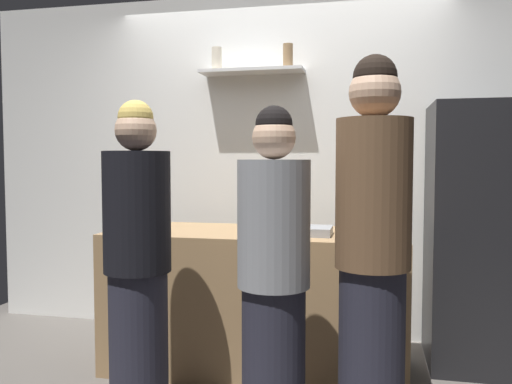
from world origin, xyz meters
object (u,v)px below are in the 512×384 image
water_bottle_plastic (298,213)px  person_grey_hoodie (274,280)px  wine_bottle_green_glass (365,211)px  person_blonde (138,264)px  wine_bottle_amber_glass (371,215)px  refrigerator (476,236)px  baking_pan (303,231)px  utensil_holder (145,222)px  wine_bottle_pale_glass (265,214)px  person_brown_jacket (373,256)px

water_bottle_plastic → person_grey_hoodie: size_ratio=0.14×
wine_bottle_green_glass → water_bottle_plastic: 0.44m
water_bottle_plastic → person_blonde: (-0.68, -1.05, -0.18)m
wine_bottle_amber_glass → water_bottle_plastic: (-0.48, 0.13, -0.01)m
refrigerator → baking_pan: (-1.07, -0.46, 0.06)m
utensil_holder → wine_bottle_pale_glass: wine_bottle_pale_glass is taller
water_bottle_plastic → wine_bottle_pale_glass: bearing=-110.6°
water_bottle_plastic → person_grey_hoodie: person_grey_hoodie is taller
person_blonde → person_brown_jacket: (1.17, -0.04, 0.10)m
wine_bottle_green_glass → wine_bottle_pale_glass: wine_bottle_pale_glass is taller
wine_bottle_pale_glass → utensil_holder: bearing=-176.9°
baking_pan → wine_bottle_green_glass: 0.50m
refrigerator → wine_bottle_amber_glass: (-0.67, -0.24, 0.14)m
person_blonde → water_bottle_plastic: bearing=-26.6°
refrigerator → utensil_holder: (-2.06, -0.55, 0.10)m
person_brown_jacket → person_blonde: bearing=26.1°
person_blonde → refrigerator: bearing=-51.4°
baking_pan → utensil_holder: 1.00m
baking_pan → wine_bottle_pale_glass: wine_bottle_pale_glass is taller
utensil_holder → person_grey_hoodie: size_ratio=0.14×
wine_bottle_amber_glass → wine_bottle_green_glass: (-0.04, 0.12, 0.02)m
wine_bottle_green_glass → person_grey_hoodie: bearing=-110.2°
person_blonde → wine_bottle_pale_glass: bearing=-32.8°
person_grey_hoodie → person_blonde: (-0.72, 0.07, 0.03)m
baking_pan → water_bottle_plastic: (-0.08, 0.35, 0.07)m
wine_bottle_green_glass → wine_bottle_amber_glass: bearing=-71.6°
baking_pan → water_bottle_plastic: size_ratio=1.51×
refrigerator → utensil_holder: refrigerator is taller
refrigerator → person_blonde: 2.16m
wine_bottle_green_glass → person_blonde: 1.53m
utensil_holder → person_blonde: person_blonde is taller
baking_pan → water_bottle_plastic: 0.37m
wine_bottle_green_glass → person_brown_jacket: person_brown_jacket is taller
refrigerator → person_blonde: refrigerator is taller
wine_bottle_green_glass → person_grey_hoodie: (-0.40, -1.10, -0.23)m
wine_bottle_green_glass → person_grey_hoodie: size_ratio=0.20×
wine_bottle_green_glass → person_grey_hoodie: person_grey_hoodie is taller
wine_bottle_green_glass → person_grey_hoodie: 1.19m
baking_pan → utensil_holder: size_ratio=1.56×
wine_bottle_green_glass → water_bottle_plastic: wine_bottle_green_glass is taller
baking_pan → person_blonde: 1.03m
refrigerator → wine_bottle_amber_glass: bearing=-160.0°
water_bottle_plastic → person_brown_jacket: person_brown_jacket is taller
person_brown_jacket → wine_bottle_pale_glass: bearing=-19.0°
person_blonde → wine_bottle_green_glass: bearing=-41.2°
wine_bottle_amber_glass → water_bottle_plastic: wine_bottle_amber_glass is taller
wine_bottle_amber_glass → person_blonde: bearing=-141.8°
person_brown_jacket → utensil_holder: bearing=3.3°
baking_pan → utensil_holder: (-0.99, -0.09, 0.04)m
wine_bottle_green_glass → person_brown_jacket: size_ratio=0.18×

